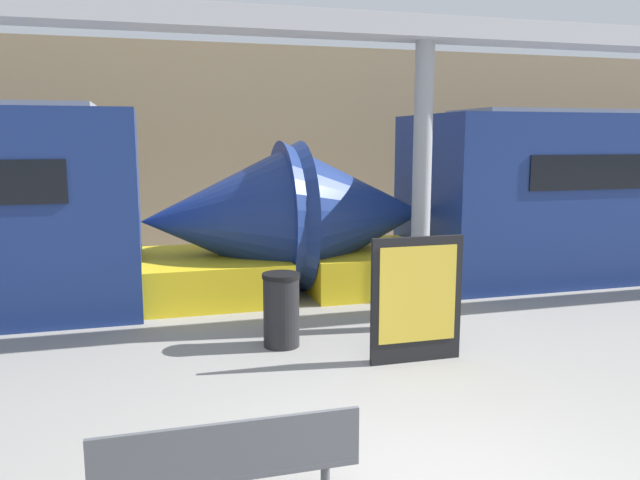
# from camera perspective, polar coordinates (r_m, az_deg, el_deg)

# --- Properties ---
(station_wall) EXTENTS (56.00, 0.20, 5.00)m
(station_wall) POSITION_cam_1_polar(r_m,az_deg,el_deg) (16.14, -9.07, 8.58)
(station_wall) COLOR #9E8460
(station_wall) RESTS_ON ground_plane
(bench_near) EXTENTS (1.81, 0.45, 0.83)m
(bench_near) POSITION_cam_1_polar(r_m,az_deg,el_deg) (4.57, -8.44, -19.28)
(bench_near) COLOR #4C4F54
(bench_near) RESTS_ON ground_plane
(trash_bin) EXTENTS (0.49, 0.49, 0.96)m
(trash_bin) POSITION_cam_1_polar(r_m,az_deg,el_deg) (8.11, -3.56, -6.38)
(trash_bin) COLOR black
(trash_bin) RESTS_ON ground_plane
(poster_board) EXTENTS (1.15, 0.07, 1.53)m
(poster_board) POSITION_cam_1_polar(r_m,az_deg,el_deg) (7.55, 8.84, -5.38)
(poster_board) COLOR black
(poster_board) RESTS_ON ground_plane
(support_column_near) EXTENTS (0.26, 0.26, 3.95)m
(support_column_near) POSITION_cam_1_polar(r_m,az_deg,el_deg) (8.71, 9.27, 4.60)
(support_column_near) COLOR gray
(support_column_near) RESTS_ON ground_plane
(canopy_beam) EXTENTS (28.00, 0.60, 0.28)m
(canopy_beam) POSITION_cam_1_polar(r_m,az_deg,el_deg) (8.80, 9.65, 18.48)
(canopy_beam) COLOR #B7B7BC
(canopy_beam) RESTS_ON support_column_near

